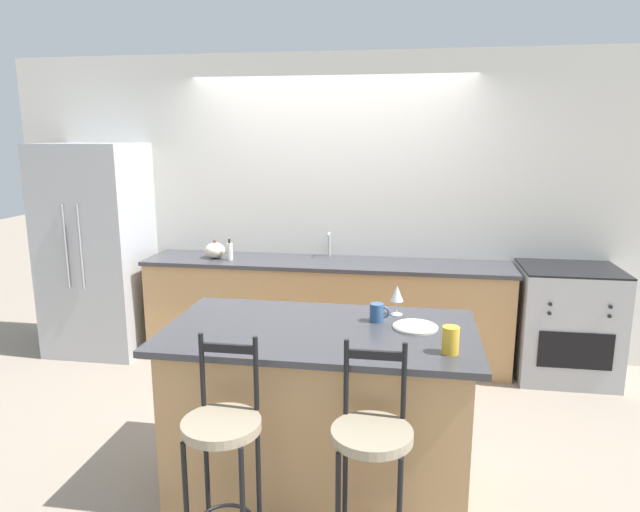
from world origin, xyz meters
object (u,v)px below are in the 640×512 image
at_px(pumpkin_decoration, 215,250).
at_px(tumbler_cup, 450,340).
at_px(refrigerator, 97,249).
at_px(oven_range, 566,323).
at_px(bar_stool_near, 223,449).
at_px(soap_bottle, 230,251).
at_px(wine_glass, 397,294).
at_px(coffee_mug, 377,313).
at_px(bar_stool_far, 371,459).
at_px(dinner_plate, 415,327).

bearing_deg(pumpkin_decoration, tumbler_cup, -47.48).
xyz_separation_m(tumbler_cup, pumpkin_decoration, (-1.93, 2.11, -0.04)).
distance_m(refrigerator, oven_range, 4.17).
height_order(bar_stool_near, soap_bottle, bar_stool_near).
bearing_deg(wine_glass, coffee_mug, -126.13).
relative_size(oven_range, tumbler_cup, 6.94).
relative_size(bar_stool_far, tumbler_cup, 8.14).
distance_m(bar_stool_far, wine_glass, 1.08).
xyz_separation_m(oven_range, bar_stool_far, (-1.43, -2.50, 0.13)).
distance_m(wine_glass, tumbler_cup, 0.64).
bearing_deg(refrigerator, bar_stool_far, -42.36).
distance_m(bar_stool_far, tumbler_cup, 0.68).
distance_m(tumbler_cup, pumpkin_decoration, 2.86).
bearing_deg(dinner_plate, soap_bottle, 133.41).
bearing_deg(dinner_plate, coffee_mug, 159.32).
relative_size(oven_range, bar_stool_far, 0.85).
height_order(bar_stool_near, tumbler_cup, bar_stool_near).
bearing_deg(bar_stool_near, tumbler_cup, 22.71).
height_order(dinner_plate, pumpkin_decoration, pumpkin_decoration).
bearing_deg(refrigerator, dinner_plate, -30.89).
relative_size(dinner_plate, pumpkin_decoration, 1.39).
relative_size(refrigerator, wine_glass, 10.88).
relative_size(bar_stool_far, pumpkin_decoration, 6.19).
height_order(coffee_mug, soap_bottle, soap_bottle).
bearing_deg(bar_stool_far, oven_range, 60.21).
height_order(dinner_plate, soap_bottle, soap_bottle).
height_order(bar_stool_far, wine_glass, wine_glass).
bearing_deg(wine_glass, soap_bottle, 135.43).
relative_size(refrigerator, soap_bottle, 10.23).
height_order(oven_range, wine_glass, wine_glass).
relative_size(dinner_plate, soap_bottle, 1.32).
xyz_separation_m(bar_stool_near, bar_stool_far, (0.67, 0.03, 0.00)).
relative_size(refrigerator, pumpkin_decoration, 10.81).
xyz_separation_m(bar_stool_near, tumbler_cup, (1.02, 0.43, 0.42)).
bearing_deg(refrigerator, soap_bottle, -0.99).
bearing_deg(oven_range, pumpkin_decoration, 179.84).
bearing_deg(coffee_mug, oven_range, 48.80).
relative_size(bar_stool_far, soap_bottle, 5.86).
height_order(bar_stool_far, tumbler_cup, bar_stool_far).
distance_m(refrigerator, coffee_mug, 3.14).
distance_m(coffee_mug, tumbler_cup, 0.57).
xyz_separation_m(bar_stool_near, soap_bottle, (-0.76, 2.48, 0.39)).
height_order(bar_stool_near, bar_stool_far, same).
bearing_deg(bar_stool_far, pumpkin_decoration, 122.40).
height_order(oven_range, bar_stool_far, bar_stool_far).
height_order(oven_range, pumpkin_decoration, pumpkin_decoration).
height_order(wine_glass, coffee_mug, wine_glass).
height_order(refrigerator, bar_stool_far, refrigerator).
bearing_deg(wine_glass, bar_stool_near, -126.67).
height_order(refrigerator, pumpkin_decoration, refrigerator).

